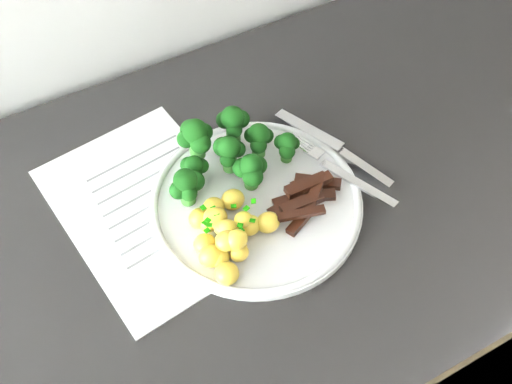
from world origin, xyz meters
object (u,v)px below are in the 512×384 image
counter (279,329)px  broccoli (225,151)px  knife (347,156)px  plate (256,202)px  potatoes (227,232)px  recipe_paper (151,208)px  fork (343,172)px  beef_strips (306,195)px

counter → broccoli: 0.53m
knife → plate: bearing=-177.6°
counter → potatoes: potatoes is taller
counter → recipe_paper: size_ratio=7.57×
counter → recipe_paper: bearing=160.9°
recipe_paper → knife: 0.28m
broccoli → knife: broccoli is taller
fork → knife: (0.03, 0.03, -0.01)m
counter → fork: size_ratio=14.00×
counter → recipe_paper: 0.51m
plate → beef_strips: beef_strips is taller
knife → potatoes: bearing=-169.0°
beef_strips → potatoes: bearing=-177.8°
fork → beef_strips: bearing=-171.3°
potatoes → fork: 0.18m
fork → knife: bearing=44.6°
recipe_paper → plate: 0.14m
plate → potatoes: 0.07m
plate → counter: bearing=1.3°
potatoes → knife: potatoes is taller
counter → recipe_paper: (-0.18, 0.06, 0.47)m
beef_strips → knife: beef_strips is taller
potatoes → beef_strips: bearing=2.2°
broccoli → beef_strips: (0.07, -0.10, -0.03)m
broccoli → beef_strips: size_ratio=1.71×
potatoes → fork: size_ratio=0.69×
recipe_paper → knife: size_ratio=1.71×
recipe_paper → fork: 0.26m
beef_strips → knife: 0.10m
potatoes → fork: potatoes is taller
broccoli → knife: bearing=-20.3°
recipe_paper → plate: size_ratio=1.16×
recipe_paper → fork: size_ratio=1.85×
potatoes → fork: (0.18, 0.01, -0.01)m
recipe_paper → plate: bearing=-26.5°
counter → fork: 0.49m
plate → fork: size_ratio=1.60×
recipe_paper → knife: bearing=-11.6°
beef_strips → fork: size_ratio=0.63×
broccoli → potatoes: (-0.05, -0.10, -0.02)m
broccoli → potatoes: 0.12m
counter → plate: plate is taller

